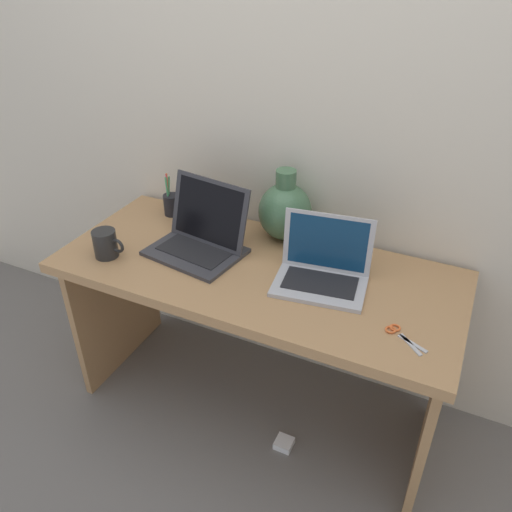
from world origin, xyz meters
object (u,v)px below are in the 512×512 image
at_px(laptop_left, 202,233).
at_px(coffee_mug, 106,244).
at_px(laptop_right, 323,265).
at_px(pen_cup, 171,204).
at_px(green_vase, 285,210).
at_px(scissors, 399,334).
at_px(power_brick, 284,443).

xyz_separation_m(laptop_left, coffee_mug, (-0.30, -0.20, -0.02)).
height_order(laptop_right, pen_cup, laptop_right).
height_order(green_vase, scissors, green_vase).
distance_m(coffee_mug, scissors, 1.10).
xyz_separation_m(coffee_mug, pen_cup, (0.03, 0.39, -0.00)).
height_order(green_vase, power_brick, green_vase).
distance_m(pen_cup, scissors, 1.13).
height_order(laptop_left, laptop_right, laptop_left).
bearing_deg(pen_cup, green_vase, 3.10).
bearing_deg(coffee_mug, power_brick, 1.07).
height_order(laptop_right, power_brick, laptop_right).
distance_m(laptop_left, pen_cup, 0.33).
relative_size(laptop_left, coffee_mug, 2.89).
relative_size(laptop_left, pen_cup, 2.03).
xyz_separation_m(laptop_left, power_brick, (0.44, -0.19, -0.77)).
bearing_deg(laptop_right, power_brick, -103.59).
xyz_separation_m(green_vase, scissors, (0.55, -0.40, -0.12)).
xyz_separation_m(laptop_right, coffee_mug, (-0.79, -0.20, -0.01)).
relative_size(laptop_right, pen_cup, 1.85).
height_order(coffee_mug, pen_cup, pen_cup).
bearing_deg(scissors, pen_cup, 160.79).
bearing_deg(laptop_right, laptop_left, -179.78).
bearing_deg(coffee_mug, green_vase, 37.43).
bearing_deg(pen_cup, coffee_mug, -94.84).
distance_m(green_vase, pen_cup, 0.52).
height_order(coffee_mug, power_brick, coffee_mug).
bearing_deg(pen_cup, scissors, -19.21).
bearing_deg(green_vase, coffee_mug, -142.57).
height_order(laptop_left, coffee_mug, laptop_left).
bearing_deg(green_vase, scissors, -36.04).
xyz_separation_m(coffee_mug, scissors, (1.10, 0.02, -0.05)).
height_order(pen_cup, power_brick, pen_cup).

